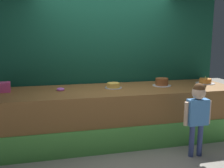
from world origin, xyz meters
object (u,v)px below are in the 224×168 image
at_px(pink_box, 3,87).
at_px(cake_right, 205,81).
at_px(donut, 60,89).
at_px(cake_left, 113,86).
at_px(child_figure, 198,110).
at_px(cake_center, 162,82).

xyz_separation_m(pink_box, cake_right, (3.57, -0.08, -0.04)).
bearing_deg(donut, cake_left, 1.04).
bearing_deg(pink_box, cake_right, -1.25).
height_order(child_figure, donut, child_figure).
relative_size(child_figure, cake_left, 3.69).
height_order(donut, cake_right, cake_right).
bearing_deg(cake_right, cake_center, -178.72).
height_order(child_figure, pink_box, child_figure).
xyz_separation_m(cake_left, cake_right, (1.79, 0.01, 0.00)).
xyz_separation_m(cake_left, cake_center, (0.89, -0.01, 0.02)).
distance_m(pink_box, cake_left, 1.79).
distance_m(child_figure, donut, 2.15).
relative_size(child_figure, cake_center, 3.34).
bearing_deg(child_figure, cake_left, 134.74).
bearing_deg(pink_box, cake_center, -2.10).
height_order(pink_box, cake_left, pink_box).
distance_m(cake_left, cake_center, 0.89).
xyz_separation_m(pink_box, cake_center, (2.68, -0.10, -0.01)).
bearing_deg(cake_center, child_figure, -83.77).
height_order(cake_left, cake_right, cake_right).
height_order(donut, cake_center, cake_center).
distance_m(pink_box, cake_right, 3.58).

